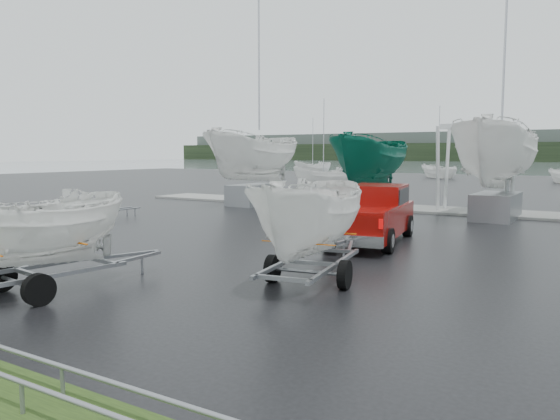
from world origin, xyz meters
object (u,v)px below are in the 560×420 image
Objects in this scene: pickup_truck at (374,212)px; trailer_hitched at (311,152)px; boat_hoist at (476,155)px; trailer_parked at (24,165)px.

trailer_hitched reaches higher than pickup_truck.
pickup_truck is 1.33× the size of boat_hoist.
trailer_hitched reaches higher than trailer_parked.
pickup_truck is 6.38m from trailer_hitched.
trailer_parked is 1.14× the size of boat_hoist.
boat_hoist is (-0.09, 15.99, -0.13)m from trailer_hitched.
trailer_parked is 20.19m from boat_hoist.
trailer_hitched is 5.63m from trailer_parked.
boat_hoist reaches higher than pickup_truck.
trailer_hitched is at bearing 51.10° from trailer_parked.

